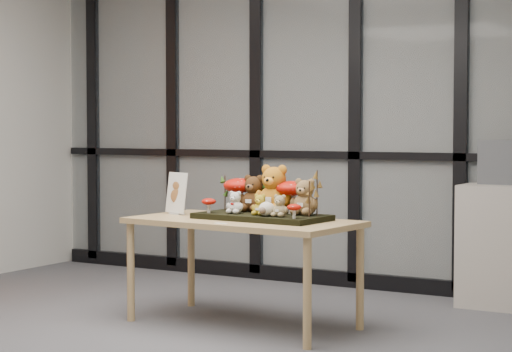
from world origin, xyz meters
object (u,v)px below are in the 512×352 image
Objects in this scene: bear_pooh_yellow at (274,187)px; cabinet at (508,247)px; plush_cream_hedgehog at (267,208)px; mushroom_back_left at (240,193)px; bear_brown_medium at (254,191)px; diorama_tray at (262,217)px; mushroom_back_right at (292,196)px; bear_tan_back at (305,195)px; mushroom_front_right at (294,210)px; display_table at (243,230)px; bear_beige_small at (280,205)px; bear_white_bow at (235,201)px; monitor at (510,163)px; mushroom_front_left at (209,205)px; sign_holder at (176,195)px; bear_small_yellow at (260,203)px.

bear_pooh_yellow is 0.39× the size of cabinet.
plush_cream_hedgehog is 0.45m from mushroom_back_left.
mushroom_back_left is (-0.13, 0.03, -0.01)m from bear_brown_medium.
mushroom_back_right reaches higher than diorama_tray.
cabinet reaches higher than diorama_tray.
bear_tan_back reaches higher than mushroom_front_right.
bear_tan_back reaches higher than cabinet.
display_table is 0.36m from bear_beige_small.
plush_cream_hedgehog is at bearing -8.05° from bear_white_bow.
plush_cream_hedgehog is at bearing -126.18° from bear_tan_back.
mushroom_front_right is 0.11× the size of cabinet.
bear_pooh_yellow is 0.24m from bear_tan_back.
bear_white_bow is 0.67× the size of mushroom_back_left.
monitor reaches higher than bear_white_bow.
bear_pooh_yellow is 3.43× the size of plush_cream_hedgehog.
mushroom_back_left is at bearing -139.31° from monitor.
bear_pooh_yellow is at bearing -2.05° from bear_brown_medium.
mushroom_front_left is (-0.50, -0.21, -0.06)m from mushroom_back_right.
sign_holder reaches higher than plush_cream_hedgehog.
bear_brown_medium is 0.34m from plush_cream_hedgehog.
diorama_tray is at bearing 26.57° from display_table.
bear_pooh_yellow is at bearing 43.43° from bear_white_bow.
bear_tan_back is 1.66m from cabinet.
monitor is (1.21, 1.39, 0.32)m from diorama_tray.
bear_brown_medium is 2.66× the size of plush_cream_hedgehog.
mushroom_front_right is (0.12, -0.05, -0.03)m from bear_beige_small.
mushroom_front_right is (0.65, -0.06, -0.00)m from mushroom_front_left.
mushroom_front_right is at bearing -21.97° from diorama_tray.
cabinet is (1.33, 1.26, -0.42)m from bear_brown_medium.
mushroom_back_left is at bearing 172.32° from bear_brown_medium.
plush_cream_hedgehog is 1.89m from cabinet.
mushroom_back_right is at bearing 4.55° from bear_brown_medium.
display_table is 0.15m from diorama_tray.
bear_small_yellow is 1.51× the size of mushroom_front_right.
sign_holder is (-0.42, -0.12, -0.02)m from mushroom_back_left.
cabinet is at bearing 48.46° from bear_brown_medium.
monitor is (1.36, 1.46, 0.22)m from bear_white_bow.
bear_pooh_yellow is 2.25× the size of bear_beige_small.
bear_small_yellow is 0.16m from bear_beige_small.
monitor is (1.88, 1.37, 0.21)m from sign_holder.
bear_brown_medium is at bearing 27.65° from sign_holder.
cabinet is (1.01, 1.49, -0.36)m from bear_beige_small.
mushroom_front_left reaches higher than display_table.
bear_tan_back is 2.55× the size of plush_cream_hedgehog.
mushroom_back_left reaches higher than display_table.
cabinet reaches higher than display_table.
bear_pooh_yellow is at bearing 23.94° from sign_holder.
bear_small_yellow reaches higher than cabinet.
bear_brown_medium is at bearing -12.65° from mushroom_back_left.
bear_pooh_yellow reaches higher than mushroom_back_right.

